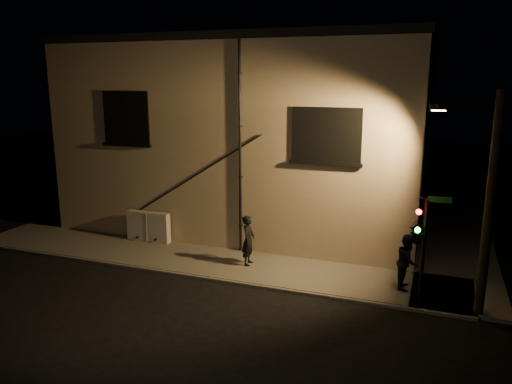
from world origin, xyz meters
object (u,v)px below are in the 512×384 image
at_px(pedestrian_b, 408,261).
at_px(streetlamp_pole, 486,200).
at_px(pedestrian_a, 248,240).
at_px(utility_cabinet, 148,227).
at_px(traffic_signal, 417,233).

relative_size(pedestrian_b, streetlamp_pole, 0.28).
xyz_separation_m(pedestrian_a, pedestrian_b, (5.77, -0.19, -0.02)).
relative_size(pedestrian_a, streetlamp_pole, 0.28).
bearing_deg(utility_cabinet, traffic_signal, -12.76).
bearing_deg(streetlamp_pole, utility_cabinet, 169.66).
xyz_separation_m(pedestrian_a, streetlamp_pole, (7.85, -1.26, 2.53)).
xyz_separation_m(pedestrian_a, traffic_signal, (6.05, -1.42, 1.39)).
relative_size(utility_cabinet, streetlamp_pole, 0.29).
height_order(pedestrian_a, pedestrian_b, pedestrian_a).
bearing_deg(utility_cabinet, pedestrian_b, -6.73).
height_order(pedestrian_a, streetlamp_pole, streetlamp_pole).
bearing_deg(pedestrian_b, pedestrian_a, 89.92).
bearing_deg(pedestrian_b, utility_cabinet, 85.04).
distance_m(pedestrian_a, streetlamp_pole, 8.34).
height_order(utility_cabinet, pedestrian_a, pedestrian_a).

